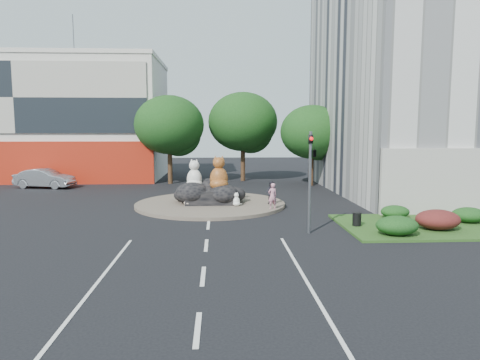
{
  "coord_description": "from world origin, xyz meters",
  "views": [
    {
      "loc": [
        0.56,
        -18.44,
        5.08
      ],
      "look_at": [
        1.88,
        7.63,
        2.0
      ],
      "focal_mm": 32.0,
      "sensor_mm": 36.0,
      "label": 1
    }
  ],
  "objects_px": {
    "pedestrian_pink": "(272,196)",
    "cat_white": "(194,174)",
    "litter_bin": "(357,219)",
    "cat_tabby": "(219,173)",
    "pedestrian_dark": "(271,193)",
    "kitten_calico": "(188,198)",
    "kitten_white": "(236,199)",
    "parked_car": "(45,178)"
  },
  "relations": [
    {
      "from": "cat_tabby",
      "to": "kitten_calico",
      "type": "relative_size",
      "value": 2.36
    },
    {
      "from": "parked_car",
      "to": "pedestrian_pink",
      "type": "bearing_deg",
      "value": -110.92
    },
    {
      "from": "cat_tabby",
      "to": "pedestrian_dark",
      "type": "relative_size",
      "value": 1.53
    },
    {
      "from": "cat_tabby",
      "to": "parked_car",
      "type": "xyz_separation_m",
      "value": [
        -15.21,
        9.7,
        -1.4
      ]
    },
    {
      "from": "litter_bin",
      "to": "cat_white",
      "type": "bearing_deg",
      "value": 140.31
    },
    {
      "from": "cat_tabby",
      "to": "parked_car",
      "type": "height_order",
      "value": "cat_tabby"
    },
    {
      "from": "kitten_white",
      "to": "pedestrian_dark",
      "type": "bearing_deg",
      "value": -23.48
    },
    {
      "from": "cat_tabby",
      "to": "kitten_white",
      "type": "height_order",
      "value": "cat_tabby"
    },
    {
      "from": "kitten_calico",
      "to": "litter_bin",
      "type": "height_order",
      "value": "kitten_calico"
    },
    {
      "from": "cat_tabby",
      "to": "pedestrian_dark",
      "type": "bearing_deg",
      "value": -5.35
    },
    {
      "from": "cat_white",
      "to": "kitten_calico",
      "type": "height_order",
      "value": "cat_white"
    },
    {
      "from": "cat_white",
      "to": "pedestrian_dark",
      "type": "relative_size",
      "value": 1.35
    },
    {
      "from": "kitten_calico",
      "to": "cat_white",
      "type": "bearing_deg",
      "value": 94.0
    },
    {
      "from": "kitten_calico",
      "to": "litter_bin",
      "type": "relative_size",
      "value": 1.41
    },
    {
      "from": "pedestrian_pink",
      "to": "parked_car",
      "type": "xyz_separation_m",
      "value": [
        -18.51,
        11.93,
        -0.16
      ]
    },
    {
      "from": "pedestrian_dark",
      "to": "litter_bin",
      "type": "height_order",
      "value": "pedestrian_dark"
    },
    {
      "from": "cat_white",
      "to": "litter_bin",
      "type": "distance_m",
      "value": 11.53
    },
    {
      "from": "cat_tabby",
      "to": "litter_bin",
      "type": "bearing_deg",
      "value": -41.57
    },
    {
      "from": "pedestrian_dark",
      "to": "cat_tabby",
      "type": "bearing_deg",
      "value": 14.94
    },
    {
      "from": "cat_tabby",
      "to": "parked_car",
      "type": "distance_m",
      "value": 18.1
    },
    {
      "from": "pedestrian_dark",
      "to": "litter_bin",
      "type": "relative_size",
      "value": 2.17
    },
    {
      "from": "cat_tabby",
      "to": "kitten_calico",
      "type": "xyz_separation_m",
      "value": [
        -2.03,
        -0.79,
        -1.56
      ]
    },
    {
      "from": "cat_white",
      "to": "kitten_white",
      "type": "xyz_separation_m",
      "value": [
        2.77,
        -1.61,
        -1.47
      ]
    },
    {
      "from": "kitten_white",
      "to": "pedestrian_pink",
      "type": "xyz_separation_m",
      "value": [
        2.18,
        -1.11,
        0.36
      ]
    },
    {
      "from": "cat_white",
      "to": "pedestrian_dark",
      "type": "height_order",
      "value": "cat_white"
    },
    {
      "from": "pedestrian_pink",
      "to": "cat_white",
      "type": "bearing_deg",
      "value": -49.22
    },
    {
      "from": "cat_white",
      "to": "cat_tabby",
      "type": "bearing_deg",
      "value": 12.25
    },
    {
      "from": "pedestrian_dark",
      "to": "litter_bin",
      "type": "distance_m",
      "value": 7.38
    },
    {
      "from": "cat_white",
      "to": "kitten_white",
      "type": "bearing_deg",
      "value": -1.22
    },
    {
      "from": "pedestrian_pink",
      "to": "litter_bin",
      "type": "height_order",
      "value": "pedestrian_pink"
    },
    {
      "from": "cat_white",
      "to": "kitten_calico",
      "type": "distance_m",
      "value": 1.95
    },
    {
      "from": "cat_white",
      "to": "kitten_calico",
      "type": "bearing_deg",
      "value": -77.29
    },
    {
      "from": "cat_white",
      "to": "kitten_calico",
      "type": "xyz_separation_m",
      "value": [
        -0.37,
        -1.28,
        -1.43
      ]
    },
    {
      "from": "cat_tabby",
      "to": "pedestrian_pink",
      "type": "bearing_deg",
      "value": -31.95
    },
    {
      "from": "pedestrian_pink",
      "to": "pedestrian_dark",
      "type": "distance_m",
      "value": 1.79
    },
    {
      "from": "kitten_calico",
      "to": "parked_car",
      "type": "height_order",
      "value": "parked_car"
    },
    {
      "from": "cat_white",
      "to": "parked_car",
      "type": "relative_size",
      "value": 0.4
    },
    {
      "from": "pedestrian_pink",
      "to": "litter_bin",
      "type": "xyz_separation_m",
      "value": [
        3.83,
        -4.57,
        -0.54
      ]
    },
    {
      "from": "cat_white",
      "to": "litter_bin",
      "type": "height_order",
      "value": "cat_white"
    },
    {
      "from": "litter_bin",
      "to": "pedestrian_pink",
      "type": "bearing_deg",
      "value": 129.96
    },
    {
      "from": "kitten_calico",
      "to": "litter_bin",
      "type": "bearing_deg",
      "value": -13.14
    },
    {
      "from": "kitten_white",
      "to": "pedestrian_dark",
      "type": "height_order",
      "value": "pedestrian_dark"
    }
  ]
}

